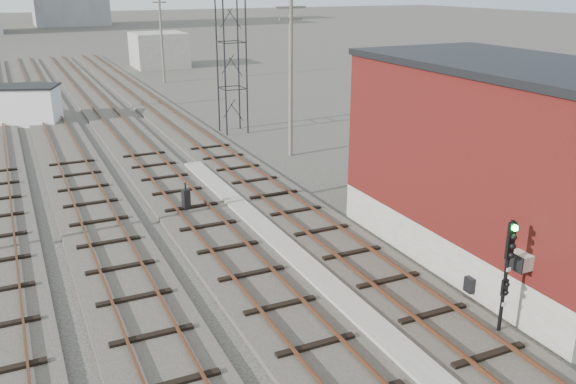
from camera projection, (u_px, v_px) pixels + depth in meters
ground at (95, 84)px, 60.84m from camera, size 320.00×320.00×0.00m
track_right at (175, 123)px, 43.83m from camera, size 3.20×90.00×0.39m
track_mid_right at (119, 128)px, 42.24m from camera, size 3.20×90.00×0.39m
track_mid_left at (58, 134)px, 40.64m from camera, size 3.20×90.00×0.39m
platform_curb at (306, 268)px, 21.63m from camera, size 0.90×28.00×0.26m
brick_building at (509, 164)px, 21.56m from camera, size 6.54×12.20×7.22m
lattice_tower at (230, 18)px, 39.18m from camera, size 1.60×1.60×15.00m
utility_pole_right_a at (291, 74)px, 34.48m from camera, size 1.80×0.24×9.00m
utility_pole_right_b at (161, 34)px, 60.15m from camera, size 1.80×0.24×9.00m
shed_right at (159, 50)px, 72.34m from camera, size 6.00×6.00×4.00m
signal_mast at (507, 272)px, 17.03m from camera, size 0.40×0.40×3.62m
switch_stand at (186, 200)px, 26.90m from camera, size 0.36×0.36×1.32m
site_trailer at (11, 105)px, 43.39m from camera, size 7.14×4.89×2.76m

